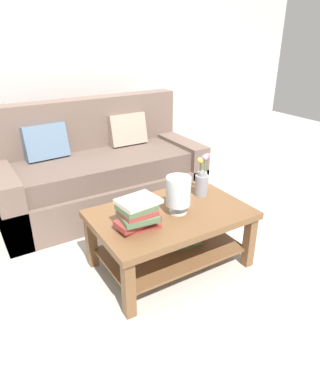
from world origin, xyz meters
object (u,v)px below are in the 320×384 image
flower_pitcher (202,180)px  book_stack_main (138,214)px  couch (99,172)px  coffee_table (171,227)px  glass_hurricane_vase (178,192)px

flower_pitcher → book_stack_main: bearing=-164.7°
couch → book_stack_main: (-0.25, -1.32, 0.21)m
couch → book_stack_main: 1.36m
couch → coffee_table: bearing=-87.3°
couch → glass_hurricane_vase: bearing=-85.7°
book_stack_main → couch: bearing=79.2°
coffee_table → glass_hurricane_vase: glass_hurricane_vase is taller
book_stack_main → coffee_table: bearing=13.0°
book_stack_main → flower_pitcher: bearing=15.3°
couch → flower_pitcher: size_ratio=5.72×
glass_hurricane_vase → flower_pitcher: bearing=24.2°
coffee_table → glass_hurricane_vase: bearing=-42.0°
flower_pitcher → couch: bearing=110.5°
book_stack_main → flower_pitcher: 0.70m
couch → coffee_table: 1.25m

